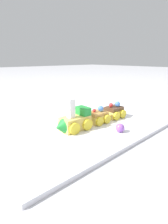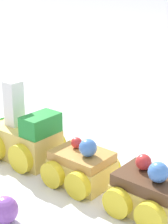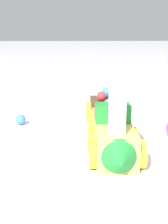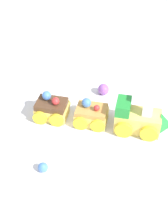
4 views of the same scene
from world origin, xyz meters
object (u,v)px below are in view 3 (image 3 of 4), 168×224
at_px(cake_train_locomotive, 115,142).
at_px(cake_car_chocolate, 104,109).
at_px(cake_car_caramel, 108,123).
at_px(gumball_blue, 21,120).

xyz_separation_m(cake_train_locomotive, cake_car_chocolate, (-0.21, 0.00, -0.01)).
relative_size(cake_car_caramel, gumball_blue, 3.74).
height_order(cake_train_locomotive, cake_car_chocolate, cake_train_locomotive).
relative_size(cake_train_locomotive, cake_car_chocolate, 1.70).
bearing_deg(cake_car_chocolate, cake_car_caramel, -0.04).
height_order(cake_car_chocolate, gumball_blue, cake_car_chocolate).
xyz_separation_m(cake_car_caramel, cake_car_chocolate, (-0.10, 0.00, 0.00)).
distance_m(cake_car_chocolate, gumball_blue, 0.17).
relative_size(cake_car_caramel, cake_car_chocolate, 1.00).
height_order(cake_train_locomotive, gumball_blue, cake_train_locomotive).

